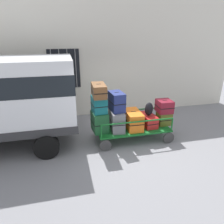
{
  "coord_description": "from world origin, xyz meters",
  "views": [
    {
      "loc": [
        -1.52,
        -5.79,
        3.31
      ],
      "look_at": [
        -0.16,
        -0.03,
        1.01
      ],
      "focal_mm": 32.69,
      "sensor_mm": 36.0,
      "label": 1
    }
  ],
  "objects_px": {
    "luggage_cart": "(132,129)",
    "suitcase_center_bottom": "(133,120)",
    "suitcase_left_middle": "(99,104)",
    "suitcase_right_bottom": "(164,118)",
    "suitcase_midleft_bottom": "(116,120)",
    "suitcase_right_middle": "(164,106)",
    "suitcase_midright_bottom": "(148,120)",
    "backpack": "(149,109)",
    "suitcase_left_top": "(99,90)",
    "suitcase_left_bottom": "(100,122)",
    "suitcase_midleft_middle": "(117,102)"
  },
  "relations": [
    {
      "from": "suitcase_left_top",
      "to": "suitcase_right_bottom",
      "type": "relative_size",
      "value": 1.68
    },
    {
      "from": "suitcase_left_bottom",
      "to": "suitcase_midleft_bottom",
      "type": "height_order",
      "value": "suitcase_midleft_bottom"
    },
    {
      "from": "luggage_cart",
      "to": "suitcase_right_bottom",
      "type": "bearing_deg",
      "value": -1.08
    },
    {
      "from": "suitcase_left_bottom",
      "to": "backpack",
      "type": "height_order",
      "value": "backpack"
    },
    {
      "from": "luggage_cart",
      "to": "suitcase_midleft_bottom",
      "type": "height_order",
      "value": "suitcase_midleft_bottom"
    },
    {
      "from": "suitcase_midright_bottom",
      "to": "suitcase_left_bottom",
      "type": "bearing_deg",
      "value": -179.03
    },
    {
      "from": "suitcase_right_middle",
      "to": "suitcase_midright_bottom",
      "type": "bearing_deg",
      "value": -179.84
    },
    {
      "from": "suitcase_left_bottom",
      "to": "suitcase_midleft_middle",
      "type": "height_order",
      "value": "suitcase_midleft_middle"
    },
    {
      "from": "luggage_cart",
      "to": "suitcase_left_bottom",
      "type": "xyz_separation_m",
      "value": [
        -1.09,
        0.0,
        0.38
      ]
    },
    {
      "from": "suitcase_left_middle",
      "to": "luggage_cart",
      "type": "bearing_deg",
      "value": -1.33
    },
    {
      "from": "suitcase_midright_bottom",
      "to": "suitcase_right_bottom",
      "type": "bearing_deg",
      "value": -5.41
    },
    {
      "from": "suitcase_center_bottom",
      "to": "suitcase_right_middle",
      "type": "relative_size",
      "value": 1.66
    },
    {
      "from": "suitcase_midleft_middle",
      "to": "suitcase_right_bottom",
      "type": "distance_m",
      "value": 1.79
    },
    {
      "from": "suitcase_midleft_middle",
      "to": "suitcase_center_bottom",
      "type": "xyz_separation_m",
      "value": [
        0.55,
        -0.02,
        -0.65
      ]
    },
    {
      "from": "suitcase_midleft_bottom",
      "to": "suitcase_right_bottom",
      "type": "relative_size",
      "value": 1.92
    },
    {
      "from": "suitcase_midright_bottom",
      "to": "suitcase_midleft_bottom",
      "type": "bearing_deg",
      "value": -178.99
    },
    {
      "from": "luggage_cart",
      "to": "suitcase_midleft_middle",
      "type": "xyz_separation_m",
      "value": [
        -0.55,
        0.01,
        0.99
      ]
    },
    {
      "from": "backpack",
      "to": "suitcase_left_bottom",
      "type": "bearing_deg",
      "value": 178.51
    },
    {
      "from": "luggage_cart",
      "to": "suitcase_left_top",
      "type": "distance_m",
      "value": 1.76
    },
    {
      "from": "luggage_cart",
      "to": "suitcase_center_bottom",
      "type": "xyz_separation_m",
      "value": [
        0.0,
        -0.01,
        0.34
      ]
    },
    {
      "from": "suitcase_right_bottom",
      "to": "suitcase_right_middle",
      "type": "xyz_separation_m",
      "value": [
        0.0,
        0.05,
        0.42
      ]
    },
    {
      "from": "luggage_cart",
      "to": "suitcase_midright_bottom",
      "type": "relative_size",
      "value": 3.06
    },
    {
      "from": "suitcase_left_middle",
      "to": "suitcase_right_bottom",
      "type": "relative_size",
      "value": 1.23
    },
    {
      "from": "suitcase_midleft_bottom",
      "to": "backpack",
      "type": "distance_m",
      "value": 1.11
    },
    {
      "from": "suitcase_left_top",
      "to": "luggage_cart",
      "type": "bearing_deg",
      "value": -1.3
    },
    {
      "from": "suitcase_midleft_middle",
      "to": "suitcase_right_bottom",
      "type": "xyz_separation_m",
      "value": [
        1.64,
        -0.03,
        -0.72
      ]
    },
    {
      "from": "suitcase_midright_bottom",
      "to": "suitcase_right_middle",
      "type": "height_order",
      "value": "suitcase_right_middle"
    },
    {
      "from": "suitcase_right_middle",
      "to": "backpack",
      "type": "bearing_deg",
      "value": -172.88
    },
    {
      "from": "luggage_cart",
      "to": "suitcase_left_top",
      "type": "bearing_deg",
      "value": 178.7
    },
    {
      "from": "suitcase_center_bottom",
      "to": "suitcase_left_bottom",
      "type": "bearing_deg",
      "value": 179.03
    },
    {
      "from": "suitcase_left_middle",
      "to": "suitcase_right_middle",
      "type": "bearing_deg",
      "value": 0.19
    },
    {
      "from": "suitcase_left_top",
      "to": "suitcase_midleft_bottom",
      "type": "distance_m",
      "value": 1.14
    },
    {
      "from": "suitcase_left_top",
      "to": "suitcase_center_bottom",
      "type": "height_order",
      "value": "suitcase_left_top"
    },
    {
      "from": "suitcase_midleft_middle",
      "to": "backpack",
      "type": "bearing_deg",
      "value": -2.55
    },
    {
      "from": "suitcase_left_middle",
      "to": "suitcase_midleft_bottom",
      "type": "height_order",
      "value": "suitcase_left_middle"
    },
    {
      "from": "suitcase_left_bottom",
      "to": "suitcase_left_top",
      "type": "distance_m",
      "value": 1.0
    },
    {
      "from": "suitcase_left_middle",
      "to": "suitcase_midright_bottom",
      "type": "bearing_deg",
      "value": 0.21
    },
    {
      "from": "suitcase_center_bottom",
      "to": "suitcase_right_bottom",
      "type": "height_order",
      "value": "suitcase_center_bottom"
    },
    {
      "from": "suitcase_left_top",
      "to": "backpack",
      "type": "distance_m",
      "value": 1.77
    },
    {
      "from": "suitcase_left_top",
      "to": "suitcase_right_bottom",
      "type": "height_order",
      "value": "suitcase_left_top"
    },
    {
      "from": "suitcase_left_bottom",
      "to": "suitcase_left_top",
      "type": "height_order",
      "value": "suitcase_left_top"
    },
    {
      "from": "suitcase_midright_bottom",
      "to": "backpack",
      "type": "distance_m",
      "value": 0.42
    },
    {
      "from": "suitcase_right_bottom",
      "to": "suitcase_right_middle",
      "type": "relative_size",
      "value": 0.87
    },
    {
      "from": "suitcase_midleft_middle",
      "to": "suitcase_left_bottom",
      "type": "bearing_deg",
      "value": -179.42
    },
    {
      "from": "suitcase_midleft_bottom",
      "to": "suitcase_right_middle",
      "type": "relative_size",
      "value": 1.66
    },
    {
      "from": "suitcase_left_middle",
      "to": "suitcase_midleft_bottom",
      "type": "bearing_deg",
      "value": -1.41
    },
    {
      "from": "suitcase_left_bottom",
      "to": "suitcase_center_bottom",
      "type": "bearing_deg",
      "value": -0.97
    },
    {
      "from": "suitcase_right_middle",
      "to": "suitcase_left_top",
      "type": "bearing_deg",
      "value": -179.79
    },
    {
      "from": "suitcase_left_top",
      "to": "suitcase_midleft_middle",
      "type": "bearing_deg",
      "value": -1.65
    },
    {
      "from": "luggage_cart",
      "to": "suitcase_right_bottom",
      "type": "distance_m",
      "value": 1.13
    }
  ]
}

